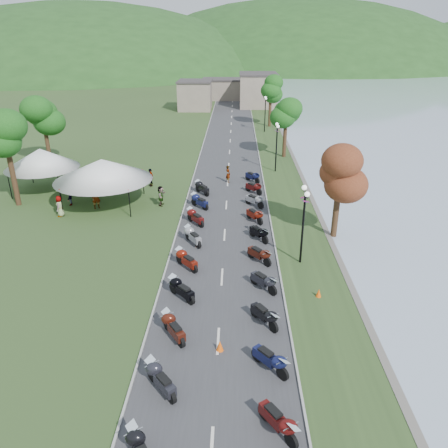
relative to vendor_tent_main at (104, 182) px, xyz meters
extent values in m
cube|color=#3B3B3E|center=(10.38, 12.05, -1.99)|extent=(7.00, 120.00, 0.02)
cube|color=gray|center=(8.38, 57.05, 0.50)|extent=(18.00, 16.00, 5.00)
imported|color=slate|center=(-0.52, -0.95, -2.00)|extent=(0.86, 0.79, 1.91)
imported|color=slate|center=(0.59, 4.45, -2.00)|extent=(0.84, 0.63, 1.54)
imported|color=slate|center=(-3.03, -0.31, -2.00)|extent=(0.65, 1.17, 1.72)
cone|color=#F2590C|center=(10.48, -18.62, -1.72)|extent=(0.36, 0.36, 0.56)
camera|label=1|loc=(11.12, -34.90, 11.71)|focal=35.00mm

